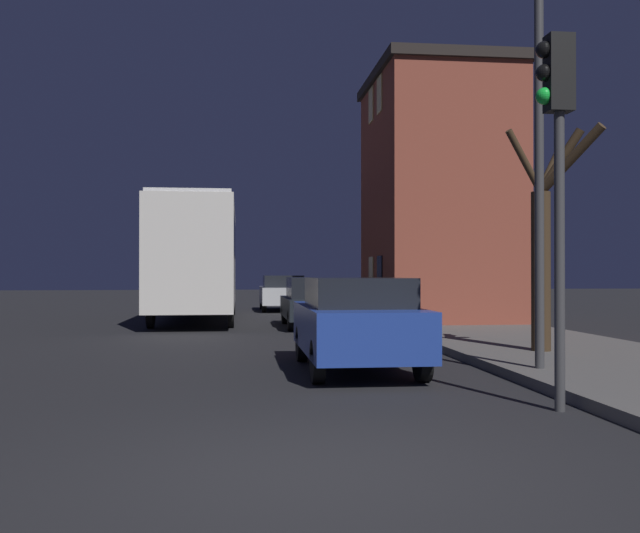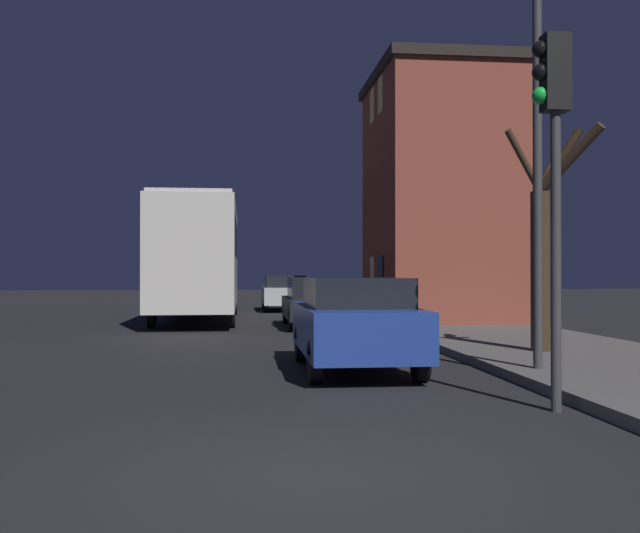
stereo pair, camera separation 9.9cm
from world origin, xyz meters
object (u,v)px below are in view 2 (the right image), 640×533
at_px(streetlamp, 515,54).
at_px(traffic_light, 553,141).
at_px(car_far_lane, 285,292).
at_px(car_mid_lane, 317,302).
at_px(bus, 199,252).
at_px(bare_tree, 544,243).
at_px(car_near_lane, 355,322).

distance_m(streetlamp, traffic_light, 3.10).
xyz_separation_m(traffic_light, car_far_lane, (-1.85, 21.88, -2.38)).
distance_m(traffic_light, car_mid_lane, 13.17).
distance_m(streetlamp, car_far_lane, 19.98).
relative_size(streetlamp, bus, 0.70).
bearing_deg(bus, car_far_lane, 60.89).
relative_size(car_mid_lane, car_far_lane, 1.04).
bearing_deg(bare_tree, car_mid_lane, 112.59).
xyz_separation_m(car_mid_lane, car_far_lane, (-0.42, 9.01, 0.02)).
relative_size(bare_tree, bus, 0.42).
height_order(streetlamp, car_far_lane, streetlamp).
relative_size(bus, car_far_lane, 2.44).
bearing_deg(car_mid_lane, car_far_lane, 92.65).
distance_m(bus, car_mid_lane, 5.11).
bearing_deg(car_far_lane, car_mid_lane, -87.35).
relative_size(traffic_light, car_near_lane, 1.09).
relative_size(traffic_light, bus, 0.45).
height_order(bus, car_near_lane, bus).
bearing_deg(bus, streetlamp, -67.84).
distance_m(car_near_lane, car_far_lane, 18.26).
xyz_separation_m(bare_tree, bus, (-7.01, 11.42, 0.14)).
bearing_deg(bare_tree, traffic_light, -112.58).
distance_m(bare_tree, car_far_lane, 17.63).
height_order(bus, car_mid_lane, bus).
height_order(car_near_lane, car_far_lane, car_near_lane).
distance_m(streetlamp, bare_tree, 3.84).
xyz_separation_m(bare_tree, car_near_lane, (-3.72, -1.10, -1.35)).
bearing_deg(traffic_light, streetlamp, 78.26).
bearing_deg(streetlamp, traffic_light, -101.74).
bearing_deg(traffic_light, bus, 107.37).
bearing_deg(streetlamp, bus, 112.16).
bearing_deg(car_near_lane, bare_tree, 16.43).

